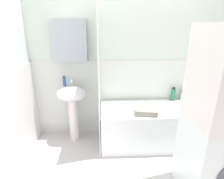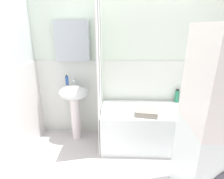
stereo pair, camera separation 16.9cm
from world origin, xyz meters
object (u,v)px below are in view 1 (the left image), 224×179
at_px(conditioner_bottle, 182,96).
at_px(soap_dispenser, 64,81).
at_px(bathtub, 151,125).
at_px(sink, 72,102).
at_px(shampoo_bottle, 189,94).
at_px(towel_folded, 146,111).
at_px(body_wash_bottle, 173,94).

bearing_deg(conditioner_bottle, soap_dispenser, -177.83).
bearing_deg(bathtub, sink, 173.50).
bearing_deg(bathtub, shampoo_bottle, 21.90).
bearing_deg(sink, bathtub, -6.50).
relative_size(conditioner_bottle, towel_folded, 0.51).
bearing_deg(body_wash_bottle, towel_folded, -140.75).
height_order(soap_dispenser, towel_folded, soap_dispenser).
bearing_deg(shampoo_bottle, body_wash_bottle, 176.54).
xyz_separation_m(conditioner_bottle, body_wash_bottle, (-0.15, 0.00, 0.03)).
xyz_separation_m(conditioner_bottle, towel_folded, (-0.67, -0.42, -0.03)).
xyz_separation_m(bathtub, body_wash_bottle, (0.39, 0.27, 0.39)).
height_order(sink, bathtub, sink).
distance_m(shampoo_bottle, conditioner_bottle, 0.11).
bearing_deg(body_wash_bottle, sink, -174.86).
bearing_deg(body_wash_bottle, conditioner_bottle, -1.70).
xyz_separation_m(sink, shampoo_bottle, (1.80, 0.12, 0.06)).
bearing_deg(bathtub, towel_folded, -130.00).
xyz_separation_m(sink, soap_dispenser, (-0.10, 0.07, 0.30)).
relative_size(bathtub, conditioner_bottle, 9.95).
distance_m(shampoo_bottle, towel_folded, 0.88).
bearing_deg(soap_dispenser, shampoo_bottle, 1.74).
relative_size(sink, shampoo_bottle, 3.63).
xyz_separation_m(soap_dispenser, conditioner_bottle, (1.81, 0.07, -0.29)).
distance_m(soap_dispenser, shampoo_bottle, 1.92).
bearing_deg(conditioner_bottle, bathtub, -153.73).
xyz_separation_m(soap_dispenser, shampoo_bottle, (1.91, 0.06, -0.24)).
distance_m(bathtub, body_wash_bottle, 0.62).
distance_m(shampoo_bottle, body_wash_bottle, 0.25).
distance_m(soap_dispenser, conditioner_bottle, 1.83).
height_order(sink, shampoo_bottle, sink).
bearing_deg(conditioner_bottle, body_wash_bottle, 178.30).
relative_size(sink, body_wash_bottle, 4.08).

